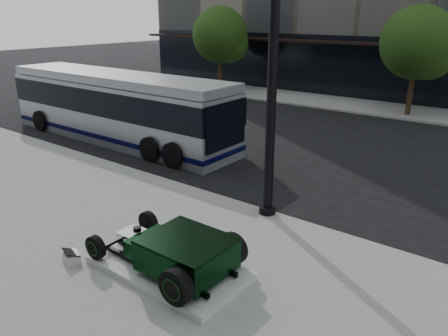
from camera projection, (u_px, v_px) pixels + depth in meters
The scene contains 8 objects.
ground at pixel (262, 181), 14.77m from camera, with size 120.00×120.00×0.00m, color black.
sidewalk_far at pixel (394, 110), 25.19m from camera, with size 70.00×4.00×0.12m, color gray.
street_trees at pixel (420, 46), 22.59m from camera, with size 29.80×3.80×5.70m.
display_plinth at pixel (169, 268), 9.44m from camera, with size 3.40×1.80×0.15m, color silver.
hot_rod at pixel (179, 252), 9.08m from camera, with size 3.22×2.00×0.81m.
info_plaque at pixel (72, 257), 9.77m from camera, with size 0.47×0.41×0.31m.
lamppost at pixel (273, 73), 10.88m from camera, with size 0.46×0.46×8.35m.
transit_bus at pixel (117, 106), 19.20m from camera, with size 12.12×2.88×2.92m.
Camera 1 is at (7.36, -11.68, 5.41)m, focal length 35.00 mm.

